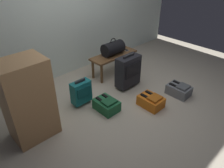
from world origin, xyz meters
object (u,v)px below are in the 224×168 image
(backpack_grey, at_px, (179,90))
(backpack_orange, at_px, (151,101))
(suitcase_small_teal, at_px, (81,92))
(side_cabinet, at_px, (28,100))
(backpack_green, at_px, (107,105))
(bench, at_px, (114,57))
(suitcase_upright_charcoal, at_px, (128,71))
(duffel_bag_black, at_px, (113,48))
(cell_phone, at_px, (126,50))

(backpack_grey, bearing_deg, backpack_orange, 168.08)
(suitcase_small_teal, distance_m, side_cabinet, 0.92)
(suitcase_small_teal, distance_m, backpack_green, 0.46)
(bench, relative_size, suitcase_upright_charcoal, 1.55)
(duffel_bag_black, relative_size, backpack_orange, 1.16)
(cell_phone, distance_m, backpack_grey, 1.39)
(cell_phone, height_order, suitcase_small_teal, suitcase_small_teal)
(backpack_orange, bearing_deg, suitcase_upright_charcoal, 76.39)
(backpack_green, relative_size, backpack_orange, 1.00)
(suitcase_upright_charcoal, bearing_deg, backpack_grey, -59.87)
(bench, relative_size, suitcase_small_teal, 2.17)
(suitcase_small_teal, relative_size, backpack_orange, 1.21)
(side_cabinet, bearing_deg, backpack_grey, -20.46)
(cell_phone, xyz_separation_m, suitcase_upright_charcoal, (-0.52, -0.56, -0.09))
(backpack_green, bearing_deg, side_cabinet, 164.55)
(backpack_orange, height_order, side_cabinet, side_cabinet)
(bench, height_order, backpack_green, bench)
(duffel_bag_black, relative_size, side_cabinet, 0.40)
(bench, bearing_deg, duffel_bag_black, -180.00)
(duffel_bag_black, xyz_separation_m, backpack_grey, (0.29, -1.36, -0.46))
(bench, xyz_separation_m, cell_phone, (0.33, -0.01, 0.07))
(cell_phone, height_order, side_cabinet, side_cabinet)
(suitcase_small_teal, bearing_deg, side_cabinet, -173.75)
(suitcase_small_teal, xyz_separation_m, side_cabinet, (-0.86, -0.09, 0.31))
(backpack_grey, relative_size, side_cabinet, 0.35)
(duffel_bag_black, height_order, suitcase_small_teal, duffel_bag_black)
(backpack_grey, height_order, side_cabinet, side_cabinet)
(duffel_bag_black, distance_m, suitcase_small_teal, 1.23)
(suitcase_upright_charcoal, bearing_deg, backpack_orange, -103.61)
(backpack_orange, bearing_deg, bench, 74.23)
(backpack_green, bearing_deg, bench, 40.98)
(cell_phone, relative_size, backpack_orange, 0.38)
(backpack_orange, xyz_separation_m, backpack_grey, (0.62, -0.13, 0.00))
(backpack_grey, bearing_deg, backpack_green, 155.41)
(backpack_green, distance_m, backpack_grey, 1.33)
(bench, distance_m, backpack_orange, 1.31)
(suitcase_upright_charcoal, bearing_deg, backpack_green, -162.07)
(cell_phone, xyz_separation_m, backpack_green, (-1.26, -0.80, -0.33))
(backpack_grey, bearing_deg, duffel_bag_black, 102.20)
(backpack_grey, bearing_deg, side_cabinet, 159.54)
(suitcase_upright_charcoal, xyz_separation_m, backpack_orange, (-0.16, -0.66, -0.24))
(suitcase_upright_charcoal, bearing_deg, suitcase_small_teal, 171.22)
(suitcase_small_teal, height_order, backpack_grey, suitcase_small_teal)
(duffel_bag_black, bearing_deg, backpack_grey, -77.80)
(bench, bearing_deg, cell_phone, -2.30)
(cell_phone, bearing_deg, side_cabinet, -167.70)
(side_cabinet, bearing_deg, backpack_green, -15.45)
(duffel_bag_black, xyz_separation_m, backpack_orange, (-0.33, -1.23, -0.46))
(backpack_grey, bearing_deg, bench, 101.33)
(backpack_green, height_order, side_cabinet, side_cabinet)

